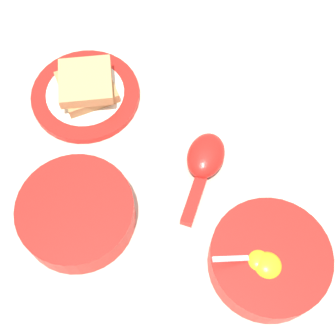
{
  "coord_description": "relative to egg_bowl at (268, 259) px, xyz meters",
  "views": [
    {
      "loc": [
        0.35,
        0.03,
        0.66
      ],
      "look_at": [
        0.05,
        -0.05,
        0.02
      ],
      "focal_mm": 50.0,
      "sensor_mm": 36.0,
      "label": 1
    }
  ],
  "objects": [
    {
      "name": "soup_spoon",
      "position": [
        -0.13,
        -0.12,
        -0.01
      ],
      "size": [
        0.15,
        0.06,
        0.04
      ],
      "color": "red",
      "rests_on": "ground_plane"
    },
    {
      "name": "toast_plate",
      "position": [
        -0.2,
        -0.34,
        -0.02
      ],
      "size": [
        0.18,
        0.18,
        0.01
      ],
      "color": "red",
      "rests_on": "ground_plane"
    },
    {
      "name": "toast_sandwich",
      "position": [
        -0.2,
        -0.34,
        0.01
      ],
      "size": [
        0.12,
        0.12,
        0.04
      ],
      "color": "tan",
      "rests_on": "toast_plate"
    },
    {
      "name": "ground_plane",
      "position": [
        -0.15,
        -0.12,
        -0.03
      ],
      "size": [
        3.0,
        3.0,
        0.0
      ],
      "primitive_type": "plane",
      "color": "beige"
    },
    {
      "name": "congee_bowl",
      "position": [
        0.01,
        -0.28,
        0.0
      ],
      "size": [
        0.17,
        0.17,
        0.05
      ],
      "color": "red",
      "rests_on": "ground_plane"
    },
    {
      "name": "egg_bowl",
      "position": [
        0.0,
        0.0,
        0.0
      ],
      "size": [
        0.17,
        0.17,
        0.08
      ],
      "color": "red",
      "rests_on": "ground_plane"
    }
  ]
}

